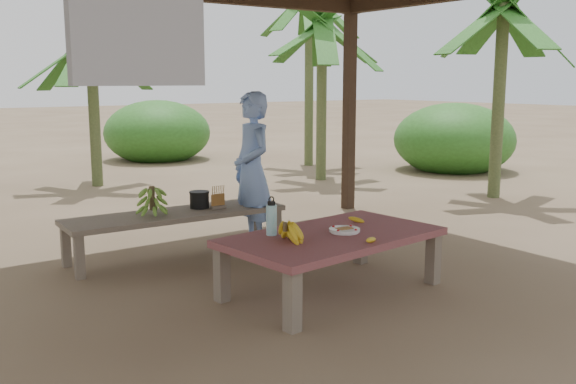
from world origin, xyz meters
TOP-DOWN VIEW (x-y plane):
  - ground at (0.00, 0.00)m, footprint 80.00×80.00m
  - work_table at (0.35, -0.33)m, footprint 1.89×1.18m
  - bench at (-0.21, 1.43)m, footprint 2.22×0.69m
  - ripe_banana_bunch at (-0.13, -0.33)m, footprint 0.29×0.25m
  - plate at (0.46, -0.36)m, footprint 0.26×0.26m
  - loose_banana_front at (0.40, -0.74)m, footprint 0.17×0.13m
  - loose_banana_side at (0.80, -0.12)m, footprint 0.12×0.16m
  - water_flask at (-0.09, -0.08)m, footprint 0.09×0.09m
  - green_banana_stalk at (-0.46, 1.44)m, footprint 0.27×0.27m
  - cooking_pot at (0.08, 1.48)m, footprint 0.20×0.20m
  - skewer_rack at (0.23, 1.36)m, footprint 0.18×0.09m
  - woman at (0.61, 1.30)m, footprint 0.48×0.65m
  - banana_plant_ne at (4.11, 4.55)m, footprint 1.80×1.80m
  - banana_plant_n at (0.64, 6.20)m, footprint 1.80×1.80m
  - banana_plant_e at (5.15, 1.65)m, footprint 1.80×1.80m
  - banana_plant_far at (5.12, 6.23)m, footprint 1.80×1.80m

SIDE VIEW (x-z plane):
  - ground at x=0.00m, z-range 0.00..0.00m
  - bench at x=-0.21m, z-range 0.17..0.62m
  - work_table at x=0.35m, z-range 0.18..0.68m
  - plate at x=0.46m, z-range 0.50..0.54m
  - loose_banana_front at x=0.40m, z-range 0.50..0.54m
  - loose_banana_side at x=0.80m, z-range 0.50..0.54m
  - cooking_pot at x=0.08m, z-range 0.45..0.62m
  - skewer_rack at x=0.23m, z-range 0.45..0.69m
  - ripe_banana_bunch at x=-0.13m, z-range 0.50..0.67m
  - green_banana_stalk at x=-0.46m, z-range 0.45..0.75m
  - water_flask at x=-0.09m, z-range 0.47..0.80m
  - woman at x=0.61m, z-range 0.00..1.63m
  - banana_plant_n at x=0.64m, z-range 0.84..3.46m
  - banana_plant_ne at x=4.11m, z-range 0.99..3.93m
  - banana_plant_e at x=5.15m, z-range 1.04..4.08m
  - banana_plant_far at x=5.12m, z-range 1.32..4.97m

